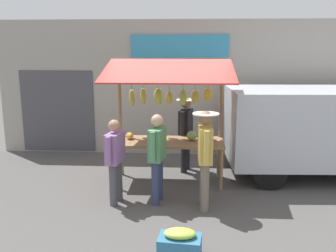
{
  "coord_description": "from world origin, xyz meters",
  "views": [
    {
      "loc": [
        -0.42,
        7.32,
        2.76
      ],
      "look_at": [
        0.0,
        0.3,
        1.25
      ],
      "focal_mm": 39.96,
      "sensor_mm": 36.0,
      "label": 1
    }
  ],
  "objects_px": {
    "parked_van": "(326,125)",
    "produce_crate_near": "(180,244)",
    "market_stall": "(169,107)",
    "shopper_in_striped_shirt": "(205,152)",
    "shopper_with_ponytail": "(115,156)",
    "shopper_in_grey_tee": "(157,152)",
    "vendor_with_sunhat": "(186,128)"
  },
  "relations": [
    {
      "from": "vendor_with_sunhat",
      "to": "shopper_in_grey_tee",
      "type": "bearing_deg",
      "value": -2.05
    },
    {
      "from": "shopper_in_grey_tee",
      "to": "parked_van",
      "type": "relative_size",
      "value": 0.36
    },
    {
      "from": "shopper_in_striped_shirt",
      "to": "shopper_in_grey_tee",
      "type": "distance_m",
      "value": 0.86
    },
    {
      "from": "market_stall",
      "to": "shopper_in_grey_tee",
      "type": "height_order",
      "value": "market_stall"
    },
    {
      "from": "market_stall",
      "to": "shopper_in_grey_tee",
      "type": "distance_m",
      "value": 1.26
    },
    {
      "from": "market_stall",
      "to": "produce_crate_near",
      "type": "xyz_separation_m",
      "value": [
        -0.3,
        2.86,
        -1.37
      ]
    },
    {
      "from": "shopper_with_ponytail",
      "to": "produce_crate_near",
      "type": "bearing_deg",
      "value": -134.6
    },
    {
      "from": "shopper_in_striped_shirt",
      "to": "shopper_with_ponytail",
      "type": "distance_m",
      "value": 1.58
    },
    {
      "from": "produce_crate_near",
      "to": "shopper_in_grey_tee",
      "type": "bearing_deg",
      "value": -75.69
    },
    {
      "from": "shopper_in_striped_shirt",
      "to": "produce_crate_near",
      "type": "distance_m",
      "value": 1.81
    },
    {
      "from": "market_stall",
      "to": "parked_van",
      "type": "xyz_separation_m",
      "value": [
        -3.29,
        -0.55,
        -0.43
      ]
    },
    {
      "from": "vendor_with_sunhat",
      "to": "shopper_in_grey_tee",
      "type": "xyz_separation_m",
      "value": [
        0.48,
        1.78,
        -0.05
      ]
    },
    {
      "from": "shopper_in_striped_shirt",
      "to": "shopper_in_grey_tee",
      "type": "height_order",
      "value": "shopper_in_striped_shirt"
    },
    {
      "from": "shopper_in_grey_tee",
      "to": "parked_van",
      "type": "distance_m",
      "value": 3.82
    },
    {
      "from": "shopper_with_ponytail",
      "to": "vendor_with_sunhat",
      "type": "bearing_deg",
      "value": -22.8
    },
    {
      "from": "market_stall",
      "to": "shopper_in_striped_shirt",
      "type": "relative_size",
      "value": 1.46
    },
    {
      "from": "shopper_in_striped_shirt",
      "to": "shopper_with_ponytail",
      "type": "bearing_deg",
      "value": 82.9
    },
    {
      "from": "shopper_with_ponytail",
      "to": "parked_van",
      "type": "bearing_deg",
      "value": -57.29
    },
    {
      "from": "produce_crate_near",
      "to": "parked_van",
      "type": "bearing_deg",
      "value": -131.31
    },
    {
      "from": "vendor_with_sunhat",
      "to": "market_stall",
      "type": "bearing_deg",
      "value": -12.16
    },
    {
      "from": "shopper_in_grey_tee",
      "to": "produce_crate_near",
      "type": "distance_m",
      "value": 1.97
    },
    {
      "from": "market_stall",
      "to": "parked_van",
      "type": "distance_m",
      "value": 3.37
    },
    {
      "from": "market_stall",
      "to": "shopper_with_ponytail",
      "type": "height_order",
      "value": "market_stall"
    },
    {
      "from": "market_stall",
      "to": "shopper_with_ponytail",
      "type": "relative_size",
      "value": 1.64
    },
    {
      "from": "shopper_in_striped_shirt",
      "to": "vendor_with_sunhat",
      "type": "bearing_deg",
      "value": 8.22
    },
    {
      "from": "market_stall",
      "to": "parked_van",
      "type": "relative_size",
      "value": 0.56
    },
    {
      "from": "market_stall",
      "to": "shopper_in_striped_shirt",
      "type": "height_order",
      "value": "market_stall"
    },
    {
      "from": "shopper_with_ponytail",
      "to": "produce_crate_near",
      "type": "relative_size",
      "value": 2.54
    },
    {
      "from": "parked_van",
      "to": "produce_crate_near",
      "type": "distance_m",
      "value": 4.63
    },
    {
      "from": "vendor_with_sunhat",
      "to": "produce_crate_near",
      "type": "distance_m",
      "value": 3.64
    },
    {
      "from": "shopper_in_grey_tee",
      "to": "produce_crate_near",
      "type": "xyz_separation_m",
      "value": [
        -0.45,
        1.77,
        -0.75
      ]
    },
    {
      "from": "parked_van",
      "to": "produce_crate_near",
      "type": "xyz_separation_m",
      "value": [
        2.99,
        3.41,
        -0.94
      ]
    }
  ]
}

